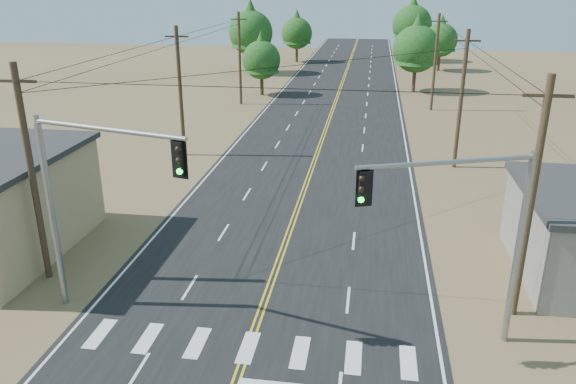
# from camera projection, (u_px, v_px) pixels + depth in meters

# --- Properties ---
(road) EXTENTS (15.00, 200.00, 0.02)m
(road) POSITION_uv_depth(u_px,v_px,m) (312.00, 168.00, 41.71)
(road) COLOR black
(road) RESTS_ON ground
(utility_pole_left_near) EXTENTS (1.80, 0.30, 10.00)m
(utility_pole_left_near) POSITION_uv_depth(u_px,v_px,m) (32.00, 174.00, 24.72)
(utility_pole_left_near) COLOR #4C3826
(utility_pole_left_near) RESTS_ON ground
(utility_pole_left_mid) EXTENTS (1.80, 0.30, 10.00)m
(utility_pole_left_mid) POSITION_uv_depth(u_px,v_px,m) (180.00, 91.00, 43.22)
(utility_pole_left_mid) COLOR #4C3826
(utility_pole_left_mid) RESTS_ON ground
(utility_pole_left_far) EXTENTS (1.80, 0.30, 10.00)m
(utility_pole_left_far) POSITION_uv_depth(u_px,v_px,m) (240.00, 58.00, 61.72)
(utility_pole_left_far) COLOR #4C3826
(utility_pole_left_far) RESTS_ON ground
(utility_pole_right_near) EXTENTS (1.80, 0.30, 10.00)m
(utility_pole_right_near) POSITION_uv_depth(u_px,v_px,m) (531.00, 200.00, 21.79)
(utility_pole_right_near) COLOR #4C3826
(utility_pole_right_near) RESTS_ON ground
(utility_pole_right_mid) EXTENTS (1.80, 0.30, 10.00)m
(utility_pole_right_mid) POSITION_uv_depth(u_px,v_px,m) (461.00, 99.00, 40.28)
(utility_pole_right_mid) COLOR #4C3826
(utility_pole_right_mid) RESTS_ON ground
(utility_pole_right_far) EXTENTS (1.80, 0.30, 10.00)m
(utility_pole_right_far) POSITION_uv_depth(u_px,v_px,m) (435.00, 62.00, 58.78)
(utility_pole_right_far) COLOR #4C3826
(utility_pole_right_far) RESTS_ON ground
(signal_mast_left) EXTENTS (6.70, 2.07, 8.29)m
(signal_mast_left) POSITION_uv_depth(u_px,v_px,m) (85.00, 188.00, 21.69)
(signal_mast_left) COLOR gray
(signal_mast_left) RESTS_ON ground
(signal_mast_right) EXTENTS (6.14, 2.46, 7.66)m
(signal_mast_right) POSITION_uv_depth(u_px,v_px,m) (475.00, 222.00, 19.67)
(signal_mast_right) COLOR gray
(signal_mast_right) RESTS_ON ground
(tree_left_near) EXTENTS (4.57, 4.57, 7.61)m
(tree_left_near) POSITION_uv_depth(u_px,v_px,m) (261.00, 56.00, 66.94)
(tree_left_near) COLOR #3F2D1E
(tree_left_near) RESTS_ON ground
(tree_left_mid) EXTENTS (6.42, 6.42, 10.70)m
(tree_left_mid) POSITION_uv_depth(u_px,v_px,m) (251.00, 28.00, 82.23)
(tree_left_mid) COLOR #3F2D1E
(tree_left_mid) RESTS_ON ground
(tree_left_far) EXTENTS (5.18, 5.18, 8.63)m
(tree_left_far) POSITION_uv_depth(u_px,v_px,m) (297.00, 30.00, 94.40)
(tree_left_far) COLOR #3F2D1E
(tree_left_far) RESTS_ON ground
(tree_right_near) EXTENTS (5.72, 5.72, 9.53)m
(tree_right_near) POSITION_uv_depth(u_px,v_px,m) (417.00, 44.00, 68.47)
(tree_right_near) COLOR #3F2D1E
(tree_right_near) RESTS_ON ground
(tree_right_mid) EXTENTS (5.03, 5.03, 8.39)m
(tree_right_mid) POSITION_uv_depth(u_px,v_px,m) (441.00, 37.00, 85.02)
(tree_right_mid) COLOR #3F2D1E
(tree_right_mid) RESTS_ON ground
(tree_right_far) EXTENTS (6.58, 6.58, 10.97)m
(tree_right_far) POSITION_uv_depth(u_px,v_px,m) (412.00, 21.00, 94.80)
(tree_right_far) COLOR #3F2D1E
(tree_right_far) RESTS_ON ground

